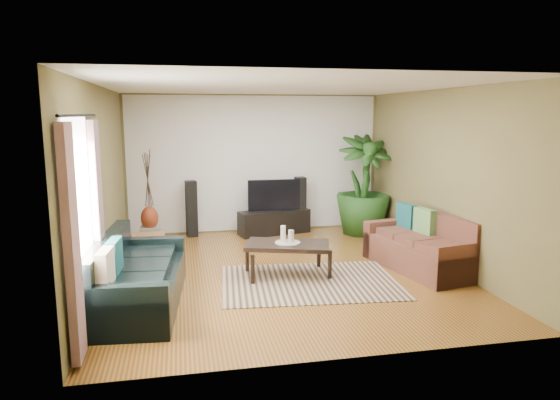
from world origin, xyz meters
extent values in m
plane|color=#956126|center=(0.00, 0.00, 0.00)|extent=(5.50, 5.50, 0.00)
plane|color=white|center=(0.00, 0.00, 2.70)|extent=(5.50, 5.50, 0.00)
plane|color=brown|center=(0.00, 2.75, 1.35)|extent=(5.00, 0.00, 5.00)
plane|color=brown|center=(0.00, -2.75, 1.35)|extent=(5.00, 0.00, 5.00)
plane|color=brown|center=(-2.50, 0.00, 1.35)|extent=(0.00, 5.50, 5.50)
plane|color=brown|center=(2.50, 0.00, 1.35)|extent=(0.00, 5.50, 5.50)
plane|color=white|center=(0.00, 2.74, 1.35)|extent=(4.90, 0.00, 4.90)
plane|color=white|center=(-2.48, -1.60, 1.40)|extent=(0.00, 1.80, 1.80)
cube|color=gray|center=(-2.43, -2.35, 1.15)|extent=(0.08, 0.35, 2.20)
cube|color=gray|center=(-2.43, -0.85, 1.15)|extent=(0.08, 0.35, 2.20)
cylinder|color=black|center=(-2.43, -1.60, 2.30)|extent=(0.03, 1.90, 0.03)
cube|color=black|center=(-1.98, -0.94, 0.42)|extent=(1.11, 2.24, 0.85)
cube|color=brown|center=(2.03, -0.29, 0.42)|extent=(1.16, 1.94, 0.85)
cube|color=tan|center=(0.27, -0.55, 0.01)|extent=(2.57, 1.92, 0.01)
cube|color=black|center=(0.03, -0.19, 0.24)|extent=(1.32, 0.97, 0.48)
cylinder|color=#9B9B95|center=(0.03, -0.19, 0.49)|extent=(0.37, 0.37, 0.02)
cylinder|color=beige|center=(-0.03, -0.16, 0.62)|extent=(0.08, 0.08, 0.24)
cylinder|color=beige|center=(0.07, -0.23, 0.59)|extent=(0.08, 0.08, 0.18)
cylinder|color=beige|center=(0.10, -0.13, 0.58)|extent=(0.08, 0.08, 0.15)
cube|color=black|center=(0.32, 2.39, 0.23)|extent=(1.46, 0.74, 0.47)
cube|color=black|center=(0.32, 2.41, 0.77)|extent=(1.02, 0.06, 0.60)
cube|color=black|center=(-1.26, 2.50, 0.54)|extent=(0.23, 0.25, 1.07)
cube|color=black|center=(0.87, 2.50, 0.55)|extent=(0.21, 0.23, 1.09)
imported|color=#1D4517|center=(2.03, 2.06, 0.96)|extent=(1.18, 1.18, 1.93)
cylinder|color=black|center=(2.03, 2.06, 0.14)|extent=(0.36, 0.36, 0.28)
cube|color=gray|center=(-2.01, 1.99, 0.17)|extent=(0.34, 0.34, 0.34)
ellipsoid|color=maroon|center=(-2.01, 1.99, 0.49)|extent=(0.31, 0.31, 0.43)
cube|color=brown|center=(-1.95, 0.59, 0.25)|extent=(0.50, 0.50, 0.51)
camera|label=1|loc=(-1.45, -7.00, 2.31)|focal=32.00mm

